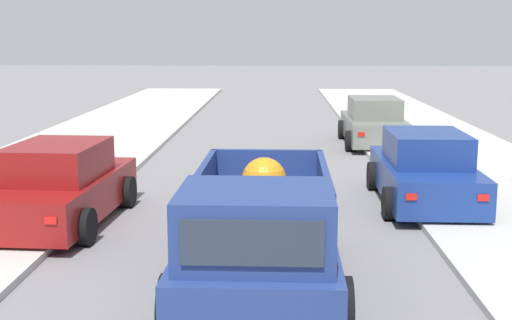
% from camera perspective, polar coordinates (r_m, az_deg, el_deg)
% --- Properties ---
extents(curb_left, '(0.16, 60.00, 0.10)m').
position_cam_1_polar(curb_left, '(15.39, -17.46, -2.98)').
color(curb_left, silver).
rests_on(curb_left, ground).
extents(curb_right, '(0.16, 60.00, 0.10)m').
position_cam_1_polar(curb_right, '(15.08, 17.32, -3.24)').
color(curb_right, silver).
rests_on(curb_right, ground).
extents(pickup_truck, '(2.27, 5.23, 1.80)m').
position_cam_1_polar(pickup_truck, '(9.13, 0.36, -6.75)').
color(pickup_truck, navy).
rests_on(pickup_truck, ground).
extents(car_left_near, '(2.20, 4.33, 1.54)m').
position_cam_1_polar(car_left_near, '(13.18, -16.12, -2.15)').
color(car_left_near, maroon).
rests_on(car_left_near, ground).
extents(car_right_mid, '(2.04, 4.27, 1.54)m').
position_cam_1_polar(car_right_mid, '(22.23, 9.87, 3.07)').
color(car_right_mid, slate).
rests_on(car_right_mid, ground).
extents(car_left_far, '(2.08, 4.28, 1.54)m').
position_cam_1_polar(car_left_far, '(14.56, 13.98, -0.88)').
color(car_left_far, navy).
rests_on(car_left_far, ground).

